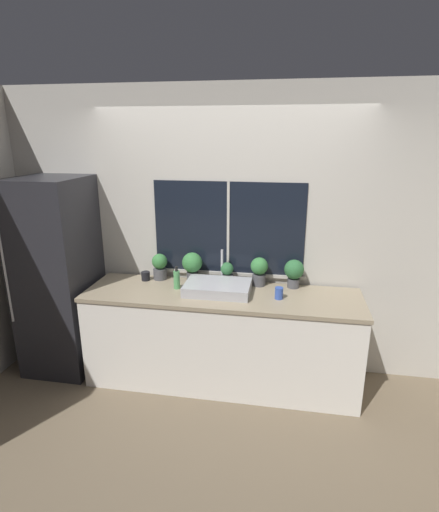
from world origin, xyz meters
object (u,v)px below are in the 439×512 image
potted_plant_far_right (294,271)px  potted_plant_left (192,264)px  potted_plant_far_left (160,266)px  mug_blue (279,293)px  sink (218,287)px  potted_plant_center (227,273)px  potted_plant_right (259,270)px  refrigerator (59,276)px  soap_bottle (177,279)px  mug_black (146,276)px

potted_plant_far_right → potted_plant_left: bearing=180.0°
potted_plant_far_left → mug_blue: potted_plant_far_left is taller
potted_plant_left → potted_plant_far_right: bearing=-0.0°
sink → potted_plant_far_right: size_ratio=2.19×
potted_plant_center → potted_plant_far_right: potted_plant_far_right is taller
potted_plant_center → potted_plant_right: 0.31m
potted_plant_far_left → sink: bearing=-20.9°
refrigerator → potted_plant_right: 1.93m
soap_bottle → potted_plant_center: bearing=26.2°
potted_plant_left → potted_plant_far_right: size_ratio=1.07×
mug_black → mug_blue: (1.30, -0.24, 0.01)m
potted_plant_far_left → potted_plant_left: size_ratio=0.90×
soap_bottle → potted_plant_left: bearing=65.8°
potted_plant_left → potted_plant_center: potted_plant_left is taller
refrigerator → mug_black: (0.82, 0.18, -0.01)m
refrigerator → mug_blue: refrigerator is taller
refrigerator → sink: size_ratio=3.23×
potted_plant_far_left → soap_bottle: (0.23, -0.21, -0.05)m
refrigerator → mug_black: bearing=12.2°
sink → potted_plant_center: sink is taller
sink → potted_plant_center: bearing=79.0°
potted_plant_far_left → potted_plant_left: 0.33m
sink → mug_black: 0.77m
sink → soap_bottle: sink is taller
sink → potted_plant_right: (0.35, 0.24, 0.11)m
potted_plant_left → potted_plant_center: 0.34m
mug_blue → potted_plant_left: bearing=160.8°
sink → potted_plant_right: bearing=33.9°
potted_plant_left → refrigerator: bearing=-169.6°
potted_plant_left → mug_blue: bearing=-19.2°
potted_plant_right → soap_bottle: (-0.74, -0.21, -0.06)m
sink → mug_black: bearing=166.5°
potted_plant_center → mug_black: bearing=-175.9°
sink → potted_plant_right: 0.44m
sink → potted_plant_left: 0.40m
refrigerator → soap_bottle: (1.18, 0.02, 0.04)m
potted_plant_center → potted_plant_right: potted_plant_right is taller
refrigerator → potted_plant_far_right: 2.25m
potted_plant_far_left → potted_plant_right: size_ratio=0.95×
mug_black → soap_bottle: bearing=-23.6°
potted_plant_far_left → mug_blue: 1.21m
sink → potted_plant_center: size_ratio=2.82×
potted_plant_far_left → soap_bottle: 0.32m
sink → mug_blue: size_ratio=5.64×
potted_plant_far_right → mug_blue: potted_plant_far_right is taller
potted_plant_right → potted_plant_far_right: potted_plant_right is taller
potted_plant_right → potted_plant_left: bearing=180.0°
potted_plant_center → soap_bottle: 0.48m
potted_plant_right → mug_black: (-1.10, -0.06, -0.11)m
refrigerator → soap_bottle: size_ratio=8.76×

